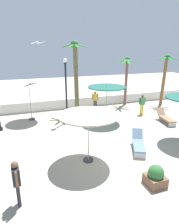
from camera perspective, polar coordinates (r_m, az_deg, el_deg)
name	(u,v)px	position (r m, az deg, el deg)	size (l,w,h in m)	color
ground_plane	(111,159)	(9.72, 6.20, -13.21)	(56.00, 56.00, 0.00)	#B2A893
boundary_wall	(68,104)	(17.28, -6.32, 2.41)	(25.20, 0.30, 0.85)	silver
patio_umbrella_2	(88,117)	(8.59, -0.37, -1.55)	(2.67, 2.67, 2.37)	#333338
patio_umbrella_3	(107,89)	(13.80, 5.00, 6.63)	(2.66, 2.66, 2.60)	#333338
patio_umbrella_4	(29,83)	(14.52, -17.16, 8.10)	(2.19, 2.19, 2.97)	#333338
palm_tree_0	(165,74)	(19.19, 20.89, 10.32)	(2.02, 1.98, 4.51)	brown
palm_tree_2	(76,70)	(15.38, -4.00, 12.03)	(2.20, 2.21, 5.59)	brown
palm_tree_3	(127,74)	(18.18, 10.62, 10.64)	(2.02, 1.99, 4.34)	brown
lamp_post_0	(66,90)	(13.52, -6.75, 6.39)	(0.29, 0.29, 4.39)	black
lounge_chair_0	(138,143)	(10.56, 13.93, -8.64)	(1.35, 1.93, 0.84)	#B7B7BC
lounge_chair_1	(165,117)	(14.90, 21.04, -1.40)	(0.83, 1.95, 0.84)	#B7B7BC
guest_1	(95,98)	(16.83, 1.65, 3.92)	(0.56, 0.27, 1.57)	#26262D
guest_2	(16,179)	(7.09, -20.32, -17.75)	(0.27, 0.56, 1.66)	#26262D
guest_3	(142,103)	(15.97, 14.93, 2.60)	(0.56, 0.25, 1.59)	gold
seagull_0	(38,43)	(14.37, -14.59, 18.75)	(1.04, 0.77, 0.20)	white
planter	(156,176)	(8.26, 18.49, -17.17)	(0.70, 0.70, 0.85)	brown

